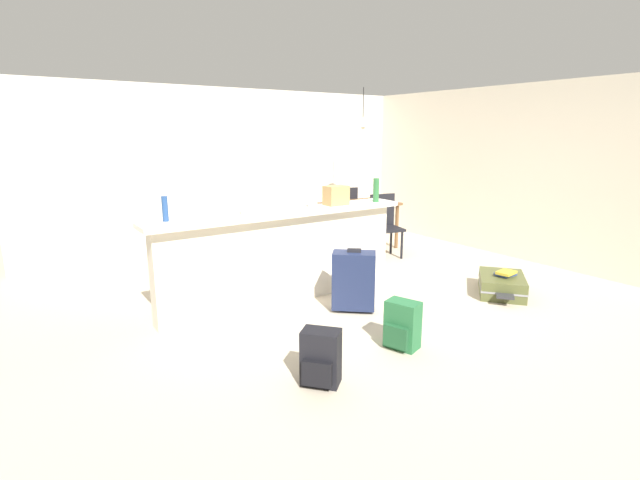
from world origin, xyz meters
TOP-DOWN VIEW (x-y plane):
  - ground_plane at (0.00, 0.00)m, footprint 13.00×13.00m
  - wall_back at (0.00, 3.05)m, footprint 6.60×0.10m
  - wall_right at (3.05, 0.30)m, footprint 0.10×6.00m
  - partition_half_wall at (-0.77, 0.32)m, footprint 2.80×0.20m
  - bar_countertop at (-0.77, 0.32)m, footprint 2.96×0.40m
  - bottle_blue at (-1.97, 0.42)m, footprint 0.06×0.06m
  - bottle_white at (-1.22, 0.31)m, footprint 0.06×0.06m
  - bottle_clear at (-0.37, 0.37)m, footprint 0.07×0.07m
  - bottle_green at (0.48, 0.25)m, footprint 0.07×0.07m
  - grocery_bag at (-0.05, 0.33)m, footprint 0.26×0.18m
  - dining_table at (1.47, 1.76)m, footprint 1.10×0.80m
  - dining_chair_near_partition at (1.47, 1.16)m, footprint 0.48×0.48m
  - dining_chair_far_side at (1.55, 2.28)m, footprint 0.48×0.48m
  - pendant_lamp at (1.57, 1.84)m, footprint 0.34×0.34m
  - suitcase_flat_olive at (1.43, -0.90)m, footprint 0.85×0.82m
  - backpack_black at (-1.42, -1.36)m, footprint 0.34×0.34m
  - backpack_green at (-0.50, -1.26)m, footprint 0.30×0.32m
  - suitcase_upright_navy at (-0.31, -0.33)m, footprint 0.49×0.47m
  - book_stack at (1.45, -0.93)m, footprint 0.27×0.21m

SIDE VIEW (x-z plane):
  - ground_plane at x=0.00m, z-range -0.05..0.00m
  - suitcase_flat_olive at x=1.43m, z-range 0.00..0.22m
  - backpack_black at x=-1.42m, z-range -0.01..0.41m
  - backpack_green at x=-0.50m, z-range -0.01..0.41m
  - book_stack at x=1.45m, z-range 0.22..0.28m
  - suitcase_upright_navy at x=-0.31m, z-range 0.00..0.67m
  - partition_half_wall at x=-0.77m, z-range 0.00..0.96m
  - dining_chair_near_partition at x=1.47m, z-range 0.05..0.98m
  - dining_chair_far_side at x=1.55m, z-range 0.05..0.98m
  - dining_table at x=1.47m, z-range 0.28..1.02m
  - bar_countertop at x=-0.77m, z-range 0.96..1.01m
  - bottle_clear at x=-0.37m, z-range 1.01..1.22m
  - grocery_bag at x=-0.05m, z-range 1.01..1.23m
  - bottle_blue at x=-1.97m, z-range 1.01..1.25m
  - bottle_green at x=0.48m, z-range 1.01..1.30m
  - bottle_white at x=-1.22m, z-range 1.01..1.31m
  - wall_back at x=0.00m, z-range 0.00..2.50m
  - wall_right at x=3.05m, z-range 0.00..2.50m
  - pendant_lamp at x=1.57m, z-range 1.67..2.30m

